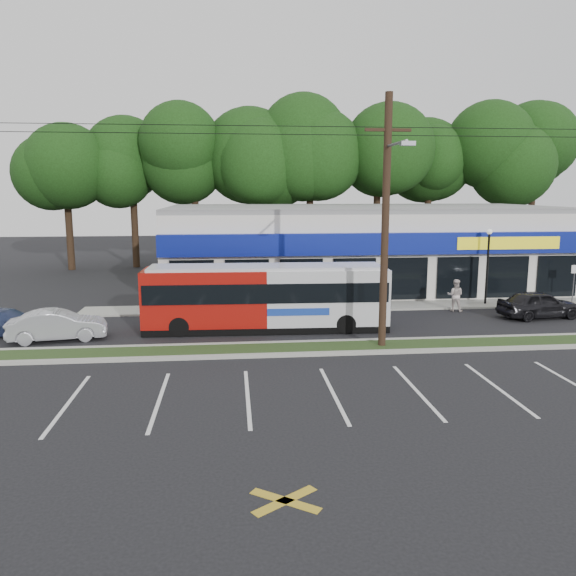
# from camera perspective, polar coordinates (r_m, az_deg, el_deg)

# --- Properties ---
(ground) EXTENTS (120.00, 120.00, 0.00)m
(ground) POSITION_cam_1_polar(r_m,az_deg,el_deg) (21.77, 2.48, -7.01)
(ground) COLOR black
(ground) RESTS_ON ground
(grass_strip) EXTENTS (40.00, 1.60, 0.12)m
(grass_strip) POSITION_cam_1_polar(r_m,az_deg,el_deg) (22.70, 2.12, -6.14)
(grass_strip) COLOR #1E3515
(grass_strip) RESTS_ON ground
(curb_south) EXTENTS (40.00, 0.25, 0.14)m
(curb_south) POSITION_cam_1_polar(r_m,az_deg,el_deg) (21.89, 2.43, -6.72)
(curb_south) COLOR #9E9E93
(curb_south) RESTS_ON ground
(curb_north) EXTENTS (40.00, 0.25, 0.14)m
(curb_north) POSITION_cam_1_polar(r_m,az_deg,el_deg) (23.51, 1.84, -5.55)
(curb_north) COLOR #9E9E93
(curb_north) RESTS_ON ground
(sidewalk) EXTENTS (32.00, 2.20, 0.10)m
(sidewalk) POSITION_cam_1_polar(r_m,az_deg,el_deg) (31.31, 9.22, -1.79)
(sidewalk) COLOR #9E9E93
(sidewalk) RESTS_ON ground
(strip_mall) EXTENTS (25.00, 12.55, 5.30)m
(strip_mall) POSITION_cam_1_polar(r_m,az_deg,el_deg) (37.68, 7.38, 4.22)
(strip_mall) COLOR silver
(strip_mall) RESTS_ON ground
(utility_pole) EXTENTS (50.00, 2.77, 10.00)m
(utility_pole) POSITION_cam_1_polar(r_m,az_deg,el_deg) (22.33, 9.51, 7.41)
(utility_pole) COLOR black
(utility_pole) RESTS_ON ground
(lamp_post) EXTENTS (0.30, 0.30, 4.25)m
(lamp_post) POSITION_cam_1_polar(r_m,az_deg,el_deg) (32.78, 19.64, 2.92)
(lamp_post) COLOR black
(lamp_post) RESTS_ON ground
(sign_post) EXTENTS (0.45, 0.10, 2.23)m
(sign_post) POSITION_cam_1_polar(r_m,az_deg,el_deg) (35.15, 27.08, 1.01)
(sign_post) COLOR #59595E
(sign_post) RESTS_ON ground
(tree_line) EXTENTS (46.76, 6.76, 11.83)m
(tree_line) POSITION_cam_1_polar(r_m,az_deg,el_deg) (47.18, 2.89, 12.43)
(tree_line) COLOR black
(tree_line) RESTS_ON ground
(metrobus) EXTENTS (11.11, 2.65, 2.97)m
(metrobus) POSITION_cam_1_polar(r_m,az_deg,el_deg) (25.60, -2.22, -0.81)
(metrobus) COLOR #98110B
(metrobus) RESTS_ON ground
(car_dark) EXTENTS (4.28, 2.14, 1.40)m
(car_dark) POSITION_cam_1_polar(r_m,az_deg,el_deg) (30.81, 24.15, -1.50)
(car_dark) COLOR black
(car_dark) RESTS_ON ground
(car_silver) EXTENTS (4.17, 2.07, 1.31)m
(car_silver) POSITION_cam_1_polar(r_m,az_deg,el_deg) (25.87, -22.38, -3.52)
(car_silver) COLOR #9C9DA3
(car_silver) RESTS_ON ground
(car_blue) EXTENTS (4.24, 2.29, 1.17)m
(car_blue) POSITION_cam_1_polar(r_m,az_deg,el_deg) (27.74, -26.73, -3.13)
(car_blue) COLOR navy
(car_blue) RESTS_ON ground
(pedestrian_a) EXTENTS (0.75, 0.56, 1.87)m
(pedestrian_a) POSITION_cam_1_polar(r_m,az_deg,el_deg) (30.03, 3.97, -0.47)
(pedestrian_a) COLOR silver
(pedestrian_a) RESTS_ON ground
(pedestrian_b) EXTENTS (1.04, 0.95, 1.71)m
(pedestrian_b) POSITION_cam_1_polar(r_m,az_deg,el_deg) (30.90, 16.62, -0.72)
(pedestrian_b) COLOR beige
(pedestrian_b) RESTS_ON ground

